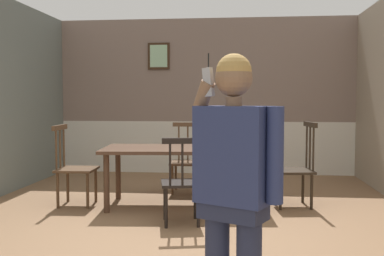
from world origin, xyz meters
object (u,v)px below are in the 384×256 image
chair_opposite_corner (187,160)px  chair_by_doorway (74,167)px  chair_near_window (181,182)px  chair_at_table_head (296,167)px  dining_table (184,154)px  person_figure (234,178)px

chair_opposite_corner → chair_by_doorway: bearing=36.0°
chair_near_window → chair_at_table_head: size_ratio=0.89×
chair_at_table_head → chair_opposite_corner: bearing=55.1°
dining_table → person_figure: bearing=-78.0°
dining_table → person_figure: 3.18m
dining_table → chair_by_doorway: (-1.39, -0.11, -0.17)m
dining_table → chair_opposite_corner: bearing=94.6°
chair_near_window → chair_opposite_corner: bearing=83.5°
chair_at_table_head → chair_opposite_corner: 1.63m
chair_at_table_head → person_figure: (-0.73, -3.22, 0.41)m
chair_opposite_corner → chair_near_window: bearing=94.4°
person_figure → chair_opposite_corner: bearing=-53.2°
chair_by_doorway → chair_at_table_head: chair_at_table_head is taller
chair_near_window → person_figure: bearing=-86.7°
chair_near_window → person_figure: (0.59, -2.24, 0.44)m
dining_table → chair_by_doorway: size_ratio=2.04×
chair_by_doorway → person_figure: size_ratio=0.64×
chair_by_doorway → chair_near_window: bearing=60.4°
dining_table → chair_near_window: 0.88m
chair_near_window → chair_opposite_corner: size_ratio=0.94×
dining_table → chair_by_doorway: chair_by_doorway is taller
chair_opposite_corner → person_figure: person_figure is taller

